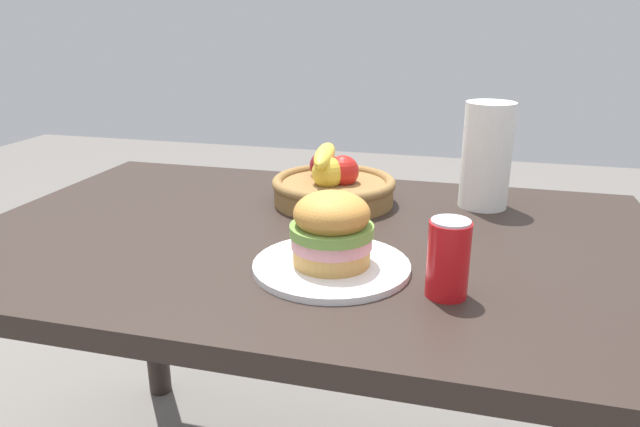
% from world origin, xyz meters
% --- Properties ---
extents(dining_table, '(1.40, 0.90, 0.75)m').
position_xyz_m(dining_table, '(0.00, 0.00, 0.65)').
color(dining_table, '#2D231E').
rests_on(dining_table, ground_plane).
extents(plate, '(0.27, 0.27, 0.01)m').
position_xyz_m(plate, '(0.09, -0.17, 0.76)').
color(plate, white).
rests_on(plate, dining_table).
extents(sandwich, '(0.14, 0.14, 0.13)m').
position_xyz_m(sandwich, '(0.09, -0.17, 0.82)').
color(sandwich, tan).
rests_on(sandwich, plate).
extents(soda_can, '(0.07, 0.07, 0.13)m').
position_xyz_m(soda_can, '(0.28, -0.22, 0.81)').
color(soda_can, red).
rests_on(soda_can, dining_table).
extents(fruit_basket, '(0.29, 0.29, 0.14)m').
position_xyz_m(fruit_basket, '(-0.00, 0.21, 0.79)').
color(fruit_basket, olive).
rests_on(fruit_basket, dining_table).
extents(paper_towel_roll, '(0.11, 0.11, 0.24)m').
position_xyz_m(paper_towel_roll, '(0.34, 0.27, 0.87)').
color(paper_towel_roll, white).
rests_on(paper_towel_roll, dining_table).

